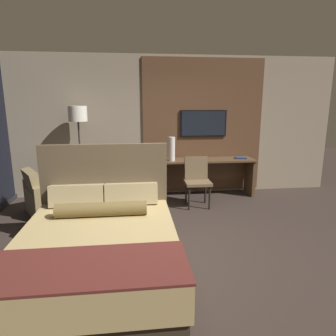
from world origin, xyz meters
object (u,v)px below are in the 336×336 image
desk (204,170)px  vase_tall (172,149)px  tv (203,123)px  floor_lamp (78,122)px  book (241,158)px  desk_chair (197,177)px  bed (99,248)px  armchair_by_window (51,197)px

desk → vase_tall: size_ratio=4.25×
desk → tv: (0.00, 0.21, 0.94)m
floor_lamp → book: floor_lamp is taller
vase_tall → desk_chair: bearing=-50.0°
bed → desk_chair: bearing=54.6°
desk → armchair_by_window: 2.97m
bed → book: (2.57, 2.71, 0.44)m
armchair_by_window → book: 3.70m
armchair_by_window → vase_tall: bearing=-105.6°
desk → floor_lamp: size_ratio=1.08×
desk → floor_lamp: bearing=-178.2°
desk → vase_tall: bearing=-172.3°
floor_lamp → vase_tall: 1.83m
tv → desk: bearing=-90.0°
tv → floor_lamp: 2.46m
desk_chair → vase_tall: vase_tall is taller
desk_chair → book: desk_chair is taller
tv → vase_tall: size_ratio=2.06×
desk → armchair_by_window: (-2.88, -0.67, -0.25)m
armchair_by_window → book: bearing=-110.7°
book → tv: bearing=160.5°
desk → book: 0.78m
desk_chair → vase_tall: bearing=131.3°
bed → vase_tall: bearing=66.8°
floor_lamp → desk: bearing=1.8°
tv → vase_tall: (-0.69, -0.30, -0.47)m
tv → desk_chair: bearing=-109.7°
floor_lamp → vase_tall: floor_lamp is taller
desk → desk_chair: (-0.28, -0.58, 0.02)m
armchair_by_window → book: (3.61, 0.61, 0.51)m
tv → book: 1.04m
desk → vase_tall: (-0.69, -0.09, 0.47)m
tv → floor_lamp: floor_lamp is taller
bed → floor_lamp: floor_lamp is taller
armchair_by_window → bed: bearing=176.3°
floor_lamp → book: (3.18, 0.02, -0.75)m
tv → floor_lamp: (-2.44, -0.28, 0.07)m
desk_chair → armchair_by_window: bearing=-176.8°
vase_tall → desk: bearing=7.7°
tv → desk_chair: size_ratio=1.06×
desk_chair → vase_tall: 0.78m
armchair_by_window → floor_lamp: size_ratio=0.59×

